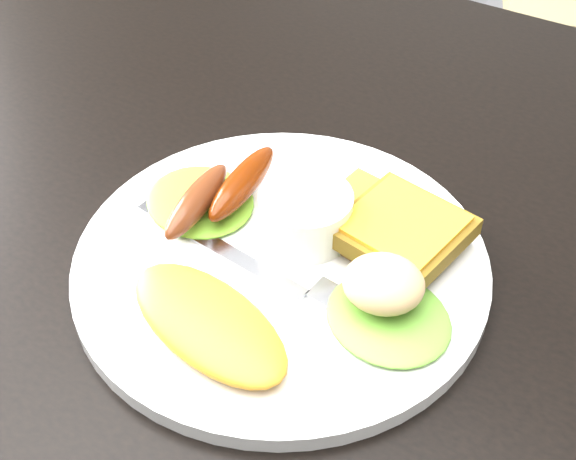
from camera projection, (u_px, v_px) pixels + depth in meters
The scene contains 12 objects.
dining_table at pixel (433, 292), 0.59m from camera, with size 1.20×0.80×0.04m, color black.
plate at pixel (281, 265), 0.57m from camera, with size 0.30×0.30×0.01m, color white.
lettuce_left at pixel (200, 201), 0.61m from camera, with size 0.09×0.08×0.01m, color #5D9A1D.
lettuce_right at pixel (388, 318), 0.53m from camera, with size 0.09×0.08×0.01m, color #539020.
omelette at pixel (209, 322), 0.52m from camera, with size 0.13×0.06×0.02m, color orange.
sausage_a at pixel (197, 201), 0.59m from camera, with size 0.02×0.09×0.02m, color brown.
sausage_b at pixel (242, 183), 0.60m from camera, with size 0.02×0.09×0.02m, color #6A1800.
ramekin at pixel (306, 216), 0.58m from camera, with size 0.07×0.07×0.04m, color white.
toast_a at pixel (369, 220), 0.59m from camera, with size 0.08×0.08×0.01m, color brown.
toast_b at pixel (402, 231), 0.56m from camera, with size 0.08×0.08×0.01m, color olive.
potato_salad at pixel (384, 284), 0.52m from camera, with size 0.05×0.05×0.03m, color beige.
fork at pixel (219, 248), 0.58m from camera, with size 0.15×0.01×0.00m, color #ADAFB7.
Camera 1 is at (0.11, -0.40, 1.17)m, focal length 50.00 mm.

